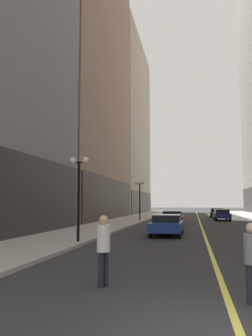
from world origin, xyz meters
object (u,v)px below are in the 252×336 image
object	(u,v)px
car_black	(217,213)
pedestrian_in_white_shirt	(103,245)
car_maroon	(172,218)
pedestrian_in_grey_suit	(252,256)
car_navy	(222,214)
street_lamp_left_near	(79,180)
car_blue	(167,224)
street_lamp_left_far	(140,192)

from	to	relation	value
car_black	pedestrian_in_white_shirt	world-z (taller)	pedestrian_in_white_shirt
car_maroon	pedestrian_in_grey_suit	world-z (taller)	pedestrian_in_grey_suit
car_navy	car_black	world-z (taller)	same
pedestrian_in_white_shirt	pedestrian_in_grey_suit	world-z (taller)	pedestrian_in_white_shirt
pedestrian_in_white_shirt	street_lamp_left_near	distance (m)	8.87
car_navy	pedestrian_in_white_shirt	world-z (taller)	pedestrian_in_white_shirt
car_maroon	street_lamp_left_near	size ratio (longest dim) A/B	0.97
car_blue	pedestrian_in_white_shirt	bearing A→B (deg)	-92.59
pedestrian_in_grey_suit	street_lamp_left_near	xyz separation A→B (m)	(-6.90, 8.64, 2.28)
car_black	street_lamp_left_near	size ratio (longest dim) A/B	0.95
pedestrian_in_white_shirt	street_lamp_left_far	world-z (taller)	street_lamp_left_far
street_lamp_left_far	car_navy	bearing A→B (deg)	27.85
car_blue	street_lamp_left_far	size ratio (longest dim) A/B	1.02
car_navy	street_lamp_left_far	bearing A→B (deg)	-152.15
pedestrian_in_white_shirt	pedestrian_in_grey_suit	xyz separation A→B (m)	(3.44, -0.77, -0.07)
car_black	street_lamp_left_far	size ratio (longest dim) A/B	0.95
car_maroon	car_navy	bearing A→B (deg)	62.01
car_maroon	car_blue	bearing A→B (deg)	-88.47
car_blue	street_lamp_left_far	world-z (taller)	street_lamp_left_far
car_blue	pedestrian_in_white_shirt	world-z (taller)	pedestrian_in_white_shirt
car_maroon	street_lamp_left_far	world-z (taller)	street_lamp_left_far
car_blue	pedestrian_in_white_shirt	xyz separation A→B (m)	(-0.60, -13.35, 0.32)
car_navy	street_lamp_left_near	xyz separation A→B (m)	(-9.01, -24.74, 2.54)
car_maroon	car_black	size ratio (longest dim) A/B	1.03
pedestrian_in_white_shirt	pedestrian_in_grey_suit	distance (m)	3.53
car_black	car_maroon	bearing A→B (deg)	-107.09
car_navy	pedestrian_in_grey_suit	world-z (taller)	pedestrian_in_grey_suit
car_black	street_lamp_left_near	xyz separation A→B (m)	(-8.93, -31.61, 2.54)
car_maroon	pedestrian_in_white_shirt	size ratio (longest dim) A/B	2.43
pedestrian_in_grey_suit	street_lamp_left_near	distance (m)	11.29
car_maroon	pedestrian_in_grey_suit	size ratio (longest dim) A/B	2.58
car_blue	pedestrian_in_grey_suit	bearing A→B (deg)	-78.63
car_maroon	street_lamp_left_near	xyz separation A→B (m)	(-3.81, -14.96, 2.54)
car_maroon	pedestrian_in_white_shirt	xyz separation A→B (m)	(-0.35, -22.82, 0.32)
pedestrian_in_grey_suit	street_lamp_left_far	size ratio (longest dim) A/B	0.38
car_black	pedestrian_in_grey_suit	world-z (taller)	pedestrian_in_grey_suit
pedestrian_in_grey_suit	car_blue	bearing A→B (deg)	101.37
pedestrian_in_grey_suit	street_lamp_left_far	bearing A→B (deg)	103.56
car_maroon	street_lamp_left_near	distance (m)	15.64
car_black	street_lamp_left_far	distance (m)	14.88
car_black	street_lamp_left_near	world-z (taller)	street_lamp_left_near
car_blue	car_maroon	world-z (taller)	same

